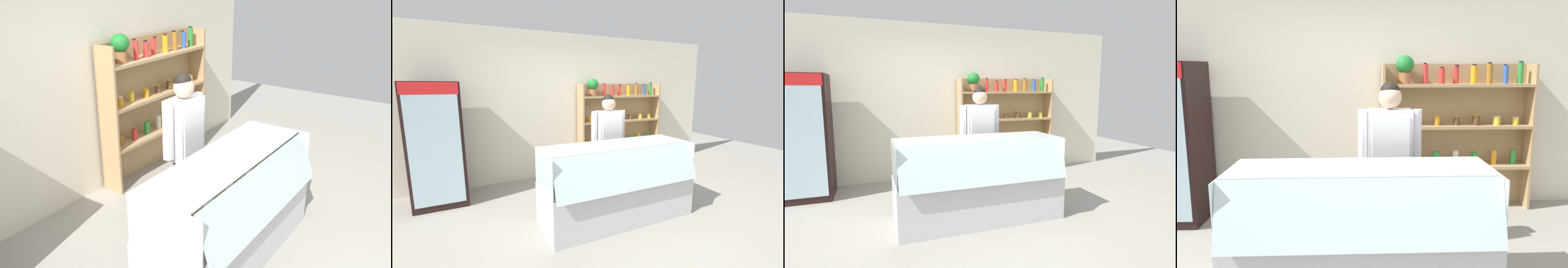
# 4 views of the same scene
# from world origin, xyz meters

# --- Properties ---
(back_wall) EXTENTS (6.80, 0.10, 2.70)m
(back_wall) POSITION_xyz_m (0.00, 2.04, 1.35)
(back_wall) COLOR silver
(back_wall) RESTS_ON ground
(shelving_unit) EXTENTS (1.81, 0.29, 1.88)m
(shelving_unit) POSITION_xyz_m (1.09, 1.85, 1.03)
(shelving_unit) COLOR tan
(shelving_unit) RESTS_ON ground
(deli_display_case) EXTENTS (1.98, 0.78, 1.01)m
(deli_display_case) POSITION_xyz_m (-0.06, 0.01, 0.31)
(deli_display_case) COLOR silver
(deli_display_case) RESTS_ON ground
(shop_clerk) EXTENTS (0.59, 0.25, 1.61)m
(shop_clerk) POSITION_xyz_m (0.22, 0.72, 0.95)
(shop_clerk) COLOR #2D2D38
(shop_clerk) RESTS_ON ground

